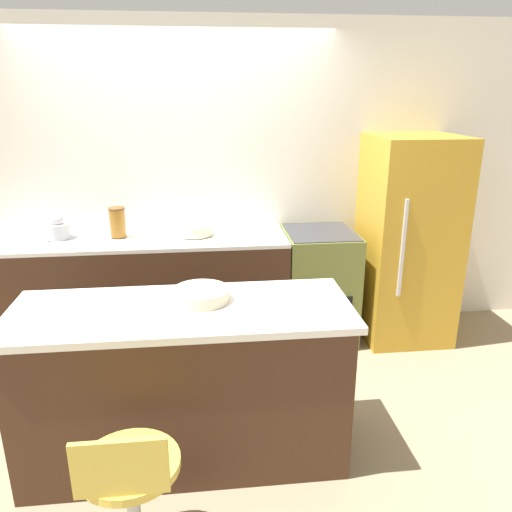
{
  "coord_description": "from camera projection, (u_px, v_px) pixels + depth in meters",
  "views": [
    {
      "loc": [
        0.16,
        -3.51,
        2.04
      ],
      "look_at": [
        0.51,
        -0.35,
        0.98
      ],
      "focal_mm": 35.0,
      "sensor_mm": 36.0,
      "label": 1
    }
  ],
  "objects": [
    {
      "name": "refrigerator",
      "position": [
        408.0,
        240.0,
        4.15
      ],
      "size": [
        0.7,
        0.72,
        1.71
      ],
      "color": "gold",
      "rests_on": "ground_plane"
    },
    {
      "name": "kitchen_island",
      "position": [
        185.0,
        383.0,
        2.81
      ],
      "size": [
        1.84,
        0.68,
        0.93
      ],
      "color": "#422819",
      "rests_on": "ground_plane"
    },
    {
      "name": "wall_back",
      "position": [
        181.0,
        183.0,
        4.17
      ],
      "size": [
        8.0,
        0.06,
        2.6
      ],
      "color": "white",
      "rests_on": "ground_plane"
    },
    {
      "name": "stool_chair",
      "position": [
        131.0,
        494.0,
        2.15
      ],
      "size": [
        0.44,
        0.44,
        0.79
      ],
      "color": "#B7B7BC",
      "rests_on": "ground_plane"
    },
    {
      "name": "ground_plane",
      "position": [
        187.0,
        362.0,
        3.94
      ],
      "size": [
        14.0,
        14.0,
        0.0
      ],
      "primitive_type": "plane",
      "color": "#998466"
    },
    {
      "name": "oven_range",
      "position": [
        318.0,
        285.0,
        4.22
      ],
      "size": [
        0.58,
        0.64,
        0.94
      ],
      "color": "olive",
      "rests_on": "ground_plane"
    },
    {
      "name": "fruit_bowl",
      "position": [
        201.0,
        295.0,
        2.75
      ],
      "size": [
        0.31,
        0.31,
        0.07
      ],
      "color": "beige",
      "rests_on": "kitchen_island"
    },
    {
      "name": "canister_jar",
      "position": [
        118.0,
        222.0,
        3.9
      ],
      "size": [
        0.13,
        0.13,
        0.23
      ],
      "color": "#9E6623",
      "rests_on": "back_counter"
    },
    {
      "name": "back_counter",
      "position": [
        141.0,
        293.0,
        4.07
      ],
      "size": [
        2.35,
        0.63,
        0.94
      ],
      "color": "#422819",
      "rests_on": "ground_plane"
    },
    {
      "name": "mixing_bowl",
      "position": [
        194.0,
        229.0,
        3.99
      ],
      "size": [
        0.29,
        0.29,
        0.08
      ],
      "color": "beige",
      "rests_on": "back_counter"
    },
    {
      "name": "kettle",
      "position": [
        58.0,
        229.0,
        3.86
      ],
      "size": [
        0.19,
        0.19,
        0.2
      ],
      "color": "silver",
      "rests_on": "back_counter"
    }
  ]
}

